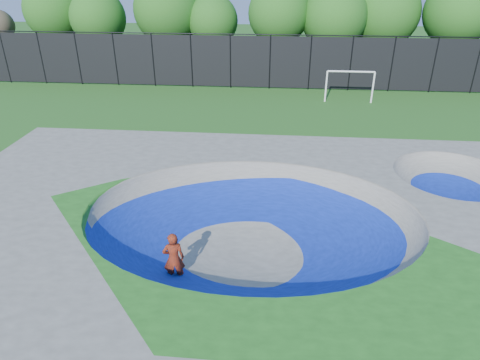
# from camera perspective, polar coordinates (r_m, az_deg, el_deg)

# --- Properties ---
(ground) EXTENTS (120.00, 120.00, 0.00)m
(ground) POSITION_cam_1_polar(r_m,az_deg,el_deg) (14.71, 1.53, -9.23)
(ground) COLOR #1F5216
(ground) RESTS_ON ground
(skate_deck) EXTENTS (22.00, 14.00, 1.50)m
(skate_deck) POSITION_cam_1_polar(r_m,az_deg,el_deg) (14.28, 1.57, -6.80)
(skate_deck) COLOR gray
(skate_deck) RESTS_ON ground
(skater) EXTENTS (0.73, 0.57, 1.76)m
(skater) POSITION_cam_1_polar(r_m,az_deg,el_deg) (13.00, -8.83, -10.32)
(skater) COLOR red
(skater) RESTS_ON ground
(skateboard) EXTENTS (0.81, 0.47, 0.05)m
(skateboard) POSITION_cam_1_polar(r_m,az_deg,el_deg) (13.53, -8.57, -13.20)
(skateboard) COLOR black
(skateboard) RESTS_ON ground
(soccer_goal) EXTENTS (3.30, 0.12, 2.18)m
(soccer_goal) POSITION_cam_1_polar(r_m,az_deg,el_deg) (30.97, 14.48, 12.73)
(soccer_goal) COLOR white
(soccer_goal) RESTS_ON ground
(fence) EXTENTS (48.09, 0.09, 4.04)m
(fence) POSITION_cam_1_polar(r_m,az_deg,el_deg) (33.52, 4.02, 15.55)
(fence) COLOR black
(fence) RESTS_ON ground
(treeline) EXTENTS (51.31, 7.24, 8.33)m
(treeline) POSITION_cam_1_polar(r_m,az_deg,el_deg) (38.13, 10.36, 21.03)
(treeline) COLOR #432E21
(treeline) RESTS_ON ground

